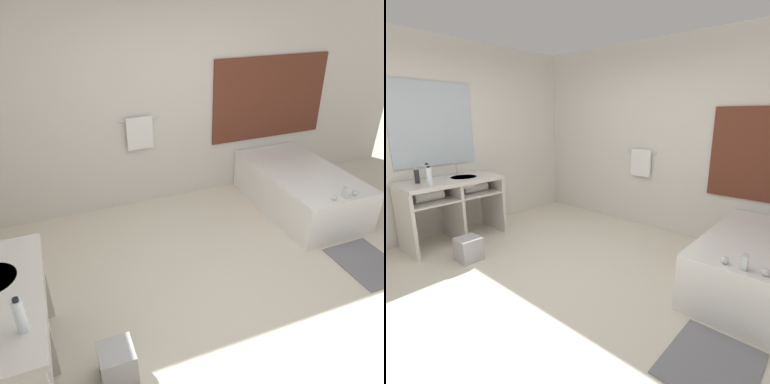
% 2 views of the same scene
% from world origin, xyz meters
% --- Properties ---
extents(ground_plane, '(16.00, 16.00, 0.00)m').
position_xyz_m(ground_plane, '(0.00, 0.00, 0.00)').
color(ground_plane, beige).
rests_on(ground_plane, ground).
extents(wall_back_with_blinds, '(7.40, 0.13, 2.70)m').
position_xyz_m(wall_back_with_blinds, '(0.05, 2.23, 1.34)').
color(wall_back_with_blinds, silver).
rests_on(wall_back_with_blinds, ground_plane).
extents(bathtub, '(0.98, 1.72, 0.64)m').
position_xyz_m(bathtub, '(1.54, 1.33, 0.29)').
color(bathtub, white).
rests_on(bathtub, ground_plane).
extents(water_bottle_1, '(0.06, 0.06, 0.24)m').
position_xyz_m(water_bottle_1, '(-1.65, -0.40, 0.97)').
color(water_bottle_1, white).
rests_on(water_bottle_1, vanity_counter).
extents(waste_bin, '(0.25, 0.25, 0.28)m').
position_xyz_m(waste_bin, '(-1.16, -0.25, 0.14)').
color(waste_bin, '#B2B2B2').
rests_on(waste_bin, ground_plane).
extents(bath_mat, '(0.57, 0.70, 0.02)m').
position_xyz_m(bath_mat, '(1.52, 0.06, 0.01)').
color(bath_mat, slate).
rests_on(bath_mat, ground_plane).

